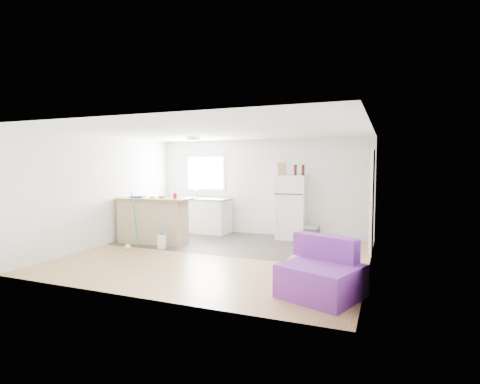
# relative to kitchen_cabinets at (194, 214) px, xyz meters

# --- Properties ---
(room) EXTENTS (5.51, 5.01, 2.41)m
(room) POSITION_rel_kitchen_cabinets_xyz_m (1.74, -2.19, 0.74)
(room) COLOR #A57645
(room) RESTS_ON ground
(vinyl_zone) EXTENTS (4.05, 2.50, 0.00)m
(vinyl_zone) POSITION_rel_kitchen_cabinets_xyz_m (1.02, -0.94, -0.46)
(vinyl_zone) COLOR #322C26
(vinyl_zone) RESTS_ON floor
(window) EXTENTS (1.18, 0.06, 0.98)m
(window) POSITION_rel_kitchen_cabinets_xyz_m (0.19, 0.30, 1.09)
(window) COLOR white
(window) RESTS_ON back_wall
(interior_door) EXTENTS (0.11, 0.92, 2.10)m
(interior_door) POSITION_rel_kitchen_cabinets_xyz_m (4.46, -0.64, 0.56)
(interior_door) COLOR white
(interior_door) RESTS_ON right_wall
(ceiling_fixture) EXTENTS (0.30, 0.30, 0.07)m
(ceiling_fixture) POSITION_rel_kitchen_cabinets_xyz_m (0.54, -0.99, 1.90)
(ceiling_fixture) COLOR white
(ceiling_fixture) RESTS_ON ceiling
(kitchen_cabinets) EXTENTS (2.06, 0.79, 1.18)m
(kitchen_cabinets) POSITION_rel_kitchen_cabinets_xyz_m (0.00, 0.00, 0.00)
(kitchen_cabinets) COLOR white
(kitchen_cabinets) RESTS_ON floor
(peninsula) EXTENTS (1.71, 0.76, 1.02)m
(peninsula) POSITION_rel_kitchen_cabinets_xyz_m (-0.16, -1.63, 0.06)
(peninsula) COLOR tan
(peninsula) RESTS_ON floor
(refrigerator) EXTENTS (0.71, 0.68, 1.52)m
(refrigerator) POSITION_rel_kitchen_cabinets_xyz_m (2.63, -0.02, 0.30)
(refrigerator) COLOR white
(refrigerator) RESTS_ON floor
(cooler) EXTENTS (0.51, 0.37, 0.37)m
(cooler) POSITION_rel_kitchen_cabinets_xyz_m (3.06, -0.15, -0.27)
(cooler) COLOR #323235
(cooler) RESTS_ON floor
(purple_seat) EXTENTS (1.19, 1.18, 0.77)m
(purple_seat) POSITION_rel_kitchen_cabinets_xyz_m (3.97, -3.71, -0.18)
(purple_seat) COLOR purple
(purple_seat) RESTS_ON floor
(cleaner_jug) EXTENTS (0.18, 0.15, 0.35)m
(cleaner_jug) POSITION_rel_kitchen_cabinets_xyz_m (0.37, -2.08, -0.31)
(cleaner_jug) COLOR white
(cleaner_jug) RESTS_ON floor
(mop) EXTENTS (0.24, 0.34, 1.21)m
(mop) POSITION_rel_kitchen_cabinets_xyz_m (-0.18, -2.41, -0.23)
(mop) COLOR green
(mop) RESTS_ON floor
(red_cup) EXTENTS (0.09, 0.09, 0.12)m
(red_cup) POSITION_rel_kitchen_cabinets_xyz_m (0.41, -1.61, 0.62)
(red_cup) COLOR red
(red_cup) RESTS_ON peninsula
(blue_tray) EXTENTS (0.34, 0.28, 0.04)m
(blue_tray) POSITION_rel_kitchen_cabinets_xyz_m (-0.49, -1.71, 0.58)
(blue_tray) COLOR #1313B6
(blue_tray) RESTS_ON peninsula
(tool_a) EXTENTS (0.14, 0.06, 0.03)m
(tool_a) POSITION_rel_kitchen_cabinets_xyz_m (0.01, -1.53, 0.58)
(tool_a) COLOR black
(tool_a) RESTS_ON peninsula
(tool_b) EXTENTS (0.11, 0.06, 0.03)m
(tool_b) POSITION_rel_kitchen_cabinets_xyz_m (-0.10, -1.72, 0.58)
(tool_b) COLOR black
(tool_b) RESTS_ON peninsula
(cardboard_box) EXTENTS (0.22, 0.16, 0.30)m
(cardboard_box) POSITION_rel_kitchen_cabinets_xyz_m (2.41, -0.09, 1.21)
(cardboard_box) COLOR tan
(cardboard_box) RESTS_ON refrigerator
(bottle_left) EXTENTS (0.09, 0.09, 0.25)m
(bottle_left) POSITION_rel_kitchen_cabinets_xyz_m (2.74, -0.10, 1.18)
(bottle_left) COLOR #37120A
(bottle_left) RESTS_ON refrigerator
(bottle_right) EXTENTS (0.08, 0.08, 0.25)m
(bottle_right) POSITION_rel_kitchen_cabinets_xyz_m (2.90, -0.03, 1.18)
(bottle_right) COLOR #37120A
(bottle_right) RESTS_ON refrigerator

